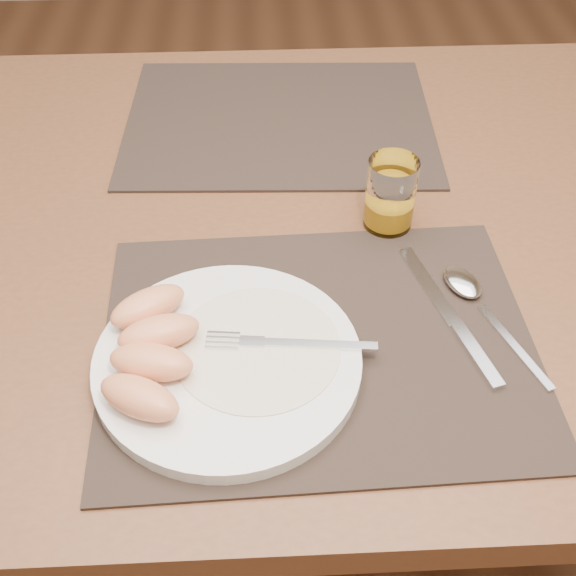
# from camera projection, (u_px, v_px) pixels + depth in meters

# --- Properties ---
(ground) EXTENTS (5.00, 5.00, 0.00)m
(ground) POSITION_uv_depth(u_px,v_px,m) (298.00, 508.00, 1.44)
(ground) COLOR #54311D
(ground) RESTS_ON ground
(table) EXTENTS (1.40, 0.90, 0.75)m
(table) POSITION_uv_depth(u_px,v_px,m) (302.00, 262.00, 0.97)
(table) COLOR brown
(table) RESTS_ON ground
(placemat_near) EXTENTS (0.46, 0.36, 0.00)m
(placemat_near) POSITION_uv_depth(u_px,v_px,m) (318.00, 343.00, 0.76)
(placemat_near) COLOR #2E231D
(placemat_near) RESTS_ON table
(placemat_far) EXTENTS (0.46, 0.37, 0.00)m
(placemat_far) POSITION_uv_depth(u_px,v_px,m) (279.00, 120.00, 1.07)
(placemat_far) COLOR #2E231D
(placemat_far) RESTS_ON table
(plate) EXTENTS (0.27, 0.27, 0.02)m
(plate) POSITION_uv_depth(u_px,v_px,m) (228.00, 362.00, 0.73)
(plate) COLOR white
(plate) RESTS_ON placemat_near
(plate_dressing) EXTENTS (0.17, 0.17, 0.00)m
(plate_dressing) POSITION_uv_depth(u_px,v_px,m) (257.00, 347.00, 0.73)
(plate_dressing) COLOR white
(plate_dressing) RESTS_ON plate
(fork) EXTENTS (0.18, 0.03, 0.00)m
(fork) POSITION_uv_depth(u_px,v_px,m) (276.00, 343.00, 0.73)
(fork) COLOR silver
(fork) RESTS_ON plate
(knife) EXTENTS (0.07, 0.22, 0.01)m
(knife) POSITION_uv_depth(u_px,v_px,m) (456.00, 324.00, 0.77)
(knife) COLOR silver
(knife) RESTS_ON placemat_near
(spoon) EXTENTS (0.09, 0.19, 0.01)m
(spoon) POSITION_uv_depth(u_px,v_px,m) (470.00, 291.00, 0.80)
(spoon) COLOR silver
(spoon) RESTS_ON placemat_near
(juice_glass) EXTENTS (0.06, 0.06, 0.09)m
(juice_glass) POSITION_uv_depth(u_px,v_px,m) (390.00, 197.00, 0.87)
(juice_glass) COLOR white
(juice_glass) RESTS_ON placemat_near
(grapefruit_wedges) EXTENTS (0.11, 0.19, 0.03)m
(grapefruit_wedges) POSITION_uv_depth(u_px,v_px,m) (149.00, 348.00, 0.71)
(grapefruit_wedges) COLOR #E7905E
(grapefruit_wedges) RESTS_ON plate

